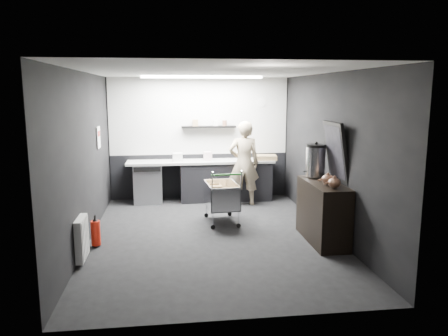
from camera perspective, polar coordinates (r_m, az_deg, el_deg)
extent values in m
plane|color=black|center=(7.42, -1.56, -8.84)|extent=(5.50, 5.50, 0.00)
plane|color=white|center=(7.03, -1.67, 12.48)|extent=(5.50, 5.50, 0.00)
plane|color=black|center=(9.82, -3.22, 3.88)|extent=(5.50, 0.00, 5.50)
plane|color=black|center=(4.42, 1.96, -3.70)|extent=(5.50, 0.00, 5.50)
plane|color=black|center=(7.18, -17.69, 1.16)|extent=(0.00, 5.50, 5.50)
plane|color=black|center=(7.56, 13.65, 1.77)|extent=(0.00, 5.50, 5.50)
cube|color=beige|center=(9.76, -3.24, 6.78)|extent=(3.95, 0.02, 1.70)
cube|color=black|center=(9.92, -3.16, -1.02)|extent=(3.95, 0.02, 1.00)
cube|color=black|center=(9.68, -1.99, 5.40)|extent=(1.20, 0.22, 0.04)
cylinder|color=silver|center=(9.93, 4.92, 8.55)|extent=(0.20, 0.03, 0.20)
cube|color=white|center=(8.43, -16.08, 3.86)|extent=(0.02, 0.30, 0.40)
cube|color=red|center=(8.42, -16.07, 4.33)|extent=(0.02, 0.22, 0.10)
cube|color=silver|center=(6.54, -18.10, -8.74)|extent=(0.10, 0.50, 0.60)
cube|color=white|center=(8.87, -2.87, 11.77)|extent=(2.40, 0.20, 0.04)
cube|color=black|center=(9.69, 0.22, -1.73)|extent=(2.00, 0.56, 0.85)
cube|color=#AFAFAA|center=(9.55, -3.05, 0.83)|extent=(3.20, 0.60, 0.05)
cube|color=#9EA0A5|center=(9.62, -9.87, -1.96)|extent=(0.60, 0.58, 0.85)
cube|color=black|center=(9.26, -10.01, -0.20)|extent=(0.56, 0.02, 0.10)
imported|color=beige|center=(9.22, 2.62, 0.62)|extent=(0.67, 0.46, 1.79)
cube|color=silver|center=(8.07, -0.30, -5.01)|extent=(0.60, 0.87, 0.02)
cube|color=silver|center=(7.99, -2.17, -3.60)|extent=(0.08, 0.84, 0.44)
cube|color=silver|center=(8.05, 1.55, -3.49)|extent=(0.08, 0.84, 0.44)
cube|color=silver|center=(7.62, 0.07, -4.26)|extent=(0.54, 0.06, 0.44)
cube|color=silver|center=(8.41, -0.64, -2.90)|extent=(0.54, 0.06, 0.44)
cylinder|color=silver|center=(7.72, -1.67, -6.78)|extent=(0.02, 0.02, 0.30)
cylinder|color=silver|center=(7.78, 1.75, -6.65)|extent=(0.02, 0.02, 0.30)
cylinder|color=silver|center=(8.44, -2.18, -5.30)|extent=(0.02, 0.02, 0.30)
cylinder|color=silver|center=(8.50, 0.94, -5.20)|extent=(0.02, 0.02, 0.30)
cylinder|color=#248625|center=(7.46, 0.13, -0.89)|extent=(0.54, 0.07, 0.03)
cube|color=olive|center=(8.10, -1.22, -3.51)|extent=(0.26, 0.31, 0.37)
cube|color=olive|center=(7.93, 0.80, -3.96)|extent=(0.24, 0.29, 0.34)
cylinder|color=black|center=(7.76, -1.66, -7.68)|extent=(0.08, 0.04, 0.08)
cylinder|color=black|center=(8.48, -2.17, -6.14)|extent=(0.08, 0.04, 0.08)
cylinder|color=black|center=(7.81, 1.74, -7.55)|extent=(0.08, 0.04, 0.08)
cylinder|color=black|center=(8.53, 0.94, -6.03)|extent=(0.08, 0.04, 0.08)
cube|color=black|center=(7.21, 12.77, -5.64)|extent=(0.48, 1.29, 0.97)
cylinder|color=silver|center=(7.45, 11.87, 0.81)|extent=(0.32, 0.32, 0.49)
cylinder|color=black|center=(7.41, 11.94, 2.86)|extent=(0.32, 0.32, 0.04)
sphere|color=black|center=(7.40, 11.95, 3.19)|extent=(0.05, 0.05, 0.05)
ellipsoid|color=brown|center=(6.93, 13.40, -1.45)|extent=(0.19, 0.19, 0.15)
ellipsoid|color=brown|center=(6.69, 14.21, -1.90)|extent=(0.19, 0.19, 0.15)
cube|color=black|center=(7.14, 14.44, 2.06)|extent=(0.22, 0.75, 0.96)
cube|color=black|center=(7.13, 14.25, 2.06)|extent=(0.16, 0.64, 0.83)
cylinder|color=red|center=(7.15, -16.41, -8.14)|extent=(0.15, 0.15, 0.39)
cone|color=black|center=(7.09, -16.49, -6.46)|extent=(0.10, 0.10, 0.06)
cylinder|color=black|center=(7.08, -16.51, -6.16)|extent=(0.03, 0.03, 0.06)
cube|color=olive|center=(9.70, 5.38, 1.39)|extent=(0.53, 0.43, 0.10)
cylinder|color=beige|center=(9.55, -2.13, 1.56)|extent=(0.19, 0.19, 0.19)
cube|color=silver|center=(9.46, -6.08, 1.41)|extent=(0.21, 0.17, 0.18)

